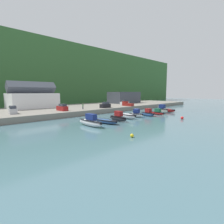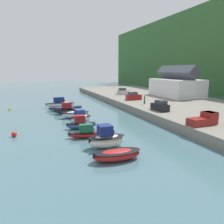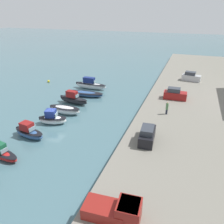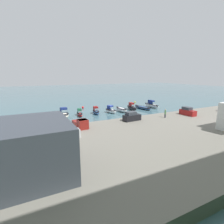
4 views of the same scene
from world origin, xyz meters
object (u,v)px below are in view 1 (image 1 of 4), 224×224
object	(u,v)px
parked_car_2	(125,103)
person_on_quay	(83,106)
parked_car_3	(105,105)
moored_boat_5	(148,113)
moored_boat_2	(118,117)
moored_boat_6	(157,112)
moored_boat_4	(136,114)
moored_boat_0	(90,122)
moored_boat_3	(127,116)
moored_boat_1	(104,121)
moored_boat_7	(162,110)
mooring_buoy_1	(182,118)
moored_boat_8	(168,110)
pickup_truck_0	(127,104)
parked_car_1	(13,110)
parked_car_0	(62,108)
mooring_buoy_0	(132,136)

from	to	relation	value
parked_car_2	person_on_quay	xyz separation A→B (m)	(-25.21, -3.56, 0.18)
parked_car_3	moored_boat_5	bearing A→B (deg)	-176.41
moored_boat_2	person_on_quay	xyz separation A→B (m)	(2.04, 18.40, 1.76)
parked_car_2	moored_boat_6	bearing A→B (deg)	160.88
moored_boat_6	parked_car_3	size ratio (longest dim) A/B	1.40
moored_boat_4	moored_boat_0	bearing A→B (deg)	169.66
moored_boat_2	parked_car_2	xyz separation A→B (m)	(27.26, 21.96, 1.58)
moored_boat_0	moored_boat_3	size ratio (longest dim) A/B	1.31
moored_boat_1	moored_boat_7	bearing A→B (deg)	-2.14
moored_boat_7	person_on_quay	size ratio (longest dim) A/B	2.26
person_on_quay	mooring_buoy_1	bearing A→B (deg)	-66.70
mooring_buoy_1	moored_boat_6	bearing A→B (deg)	67.68
moored_boat_8	mooring_buoy_1	world-z (taller)	moored_boat_8
parked_car_3	pickup_truck_0	bearing A→B (deg)	-93.93
moored_boat_7	moored_boat_8	size ratio (longest dim) A/B	0.86
moored_boat_8	parked_car_1	distance (m)	50.72
parked_car_3	moored_boat_2	bearing A→B (deg)	142.75
moored_boat_8	person_on_quay	distance (m)	31.16
moored_boat_0	moored_boat_3	bearing A→B (deg)	6.51
moored_boat_6	moored_boat_7	distance (m)	5.08
parked_car_3	pickup_truck_0	distance (m)	12.27
moored_boat_5	pickup_truck_0	xyz separation A→B (m)	(9.93, 17.05, 1.59)
pickup_truck_0	person_on_quay	world-z (taller)	person_on_quay
moored_boat_7	moored_boat_8	bearing A→B (deg)	-3.75
moored_boat_1	parked_car_2	distance (m)	38.55
moored_boat_2	moored_boat_8	xyz separation A→B (m)	(27.77, 0.94, -0.30)
moored_boat_0	parked_car_3	world-z (taller)	parked_car_3
moored_boat_5	person_on_quay	bearing A→B (deg)	130.36
moored_boat_0	parked_car_3	bearing A→B (deg)	41.68
moored_boat_3	moored_boat_6	bearing A→B (deg)	-4.64
moored_boat_1	moored_boat_6	bearing A→B (deg)	-4.86
parked_car_2	parked_car_0	bearing A→B (deg)	97.47
moored_boat_3	mooring_buoy_1	distance (m)	14.85
parked_car_1	person_on_quay	distance (m)	20.84
mooring_buoy_1	moored_boat_2	bearing A→B (deg)	144.34
moored_boat_5	parked_car_3	distance (m)	17.23
parked_car_3	moored_boat_1	bearing A→B (deg)	132.91
moored_boat_2	parked_car_0	size ratio (longest dim) A/B	1.53
moored_boat_5	moored_boat_7	world-z (taller)	moored_boat_7
moored_boat_8	parked_car_3	size ratio (longest dim) A/B	1.30
moored_boat_4	moored_boat_3	bearing A→B (deg)	166.57
moored_boat_8	person_on_quay	xyz separation A→B (m)	(-25.72, 17.46, 2.06)
moored_boat_1	parked_car_1	world-z (taller)	parked_car_1
moored_boat_4	moored_boat_8	distance (m)	19.08
moored_boat_3	moored_boat_0	bearing A→B (deg)	-174.96
moored_boat_4	moored_boat_5	xyz separation A→B (m)	(4.73, -0.90, -0.06)
moored_boat_7	parked_car_3	bearing A→B (deg)	127.32
moored_boat_5	parked_car_0	distance (m)	26.63
parked_car_3	mooring_buoy_0	xyz separation A→B (m)	(-21.14, -29.92, -2.22)
moored_boat_4	pickup_truck_0	size ratio (longest dim) A/B	1.01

